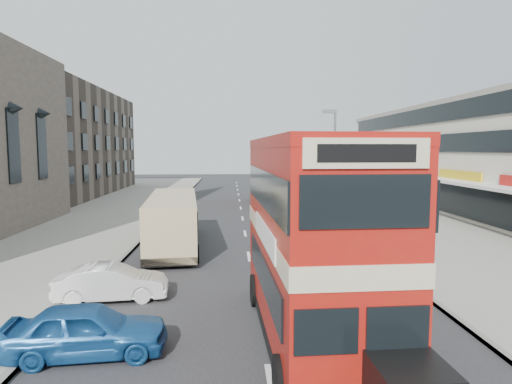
% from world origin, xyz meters
% --- Properties ---
extents(ground, '(160.00, 160.00, 0.00)m').
position_xyz_m(ground, '(0.00, 0.00, 0.00)').
color(ground, '#28282B').
rests_on(ground, ground).
extents(road_surface, '(12.00, 90.00, 0.01)m').
position_xyz_m(road_surface, '(0.00, 20.00, 0.01)').
color(road_surface, '#28282B').
rests_on(road_surface, ground).
extents(pavement_right, '(12.00, 90.00, 0.15)m').
position_xyz_m(pavement_right, '(12.00, 20.00, 0.07)').
color(pavement_right, gray).
rests_on(pavement_right, ground).
extents(pavement_left, '(12.00, 90.00, 0.15)m').
position_xyz_m(pavement_left, '(-12.00, 20.00, 0.07)').
color(pavement_left, gray).
rests_on(pavement_left, ground).
extents(kerb_left, '(0.20, 90.00, 0.16)m').
position_xyz_m(kerb_left, '(-6.10, 20.00, 0.07)').
color(kerb_left, gray).
rests_on(kerb_left, ground).
extents(kerb_right, '(0.20, 90.00, 0.16)m').
position_xyz_m(kerb_right, '(6.10, 20.00, 0.07)').
color(kerb_right, gray).
rests_on(kerb_right, ground).
extents(brick_terrace, '(14.00, 28.00, 12.00)m').
position_xyz_m(brick_terrace, '(-22.00, 38.00, 6.00)').
color(brick_terrace, '#66594C').
rests_on(brick_terrace, ground).
extents(commercial_row, '(9.90, 46.20, 9.30)m').
position_xyz_m(commercial_row, '(19.95, 22.00, 4.70)').
color(commercial_row, beige).
rests_on(commercial_row, ground).
extents(street_lamp, '(1.00, 0.20, 8.12)m').
position_xyz_m(street_lamp, '(6.52, 18.00, 4.78)').
color(street_lamp, slate).
rests_on(street_lamp, ground).
extents(bus_main, '(3.05, 9.94, 5.45)m').
position_xyz_m(bus_main, '(1.35, -1.56, 2.87)').
color(bus_main, black).
rests_on(bus_main, ground).
extents(bus_second, '(3.13, 8.75, 4.78)m').
position_xyz_m(bus_second, '(2.76, 29.35, 2.52)').
color(bus_second, black).
rests_on(bus_second, ground).
extents(coach, '(3.37, 9.97, 2.59)m').
position_xyz_m(coach, '(-4.04, 10.45, 1.53)').
color(coach, black).
rests_on(coach, ground).
extents(car_left_near, '(4.20, 2.01, 1.38)m').
position_xyz_m(car_left_near, '(-4.61, -2.26, 0.69)').
color(car_left_near, '#1C579A').
rests_on(car_left_near, ground).
extents(car_left_front, '(3.97, 1.73, 1.27)m').
position_xyz_m(car_left_front, '(-5.10, 2.00, 0.63)').
color(car_left_front, white).
rests_on(car_left_front, ground).
extents(car_right_a, '(4.45, 2.06, 1.26)m').
position_xyz_m(car_right_a, '(4.49, 18.00, 0.63)').
color(car_right_a, maroon).
rests_on(car_right_a, ground).
extents(car_right_b, '(4.71, 2.48, 1.26)m').
position_xyz_m(car_right_b, '(4.57, 20.45, 0.63)').
color(car_right_b, orange).
rests_on(car_right_b, ground).
extents(pedestrian_near, '(0.74, 0.57, 1.81)m').
position_xyz_m(pedestrian_near, '(7.35, 12.82, 1.05)').
color(pedestrian_near, gray).
rests_on(pedestrian_near, pavement_right).
extents(cyclist, '(0.89, 1.93, 2.08)m').
position_xyz_m(cyclist, '(3.63, 21.64, 0.69)').
color(cyclist, gray).
rests_on(cyclist, ground).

